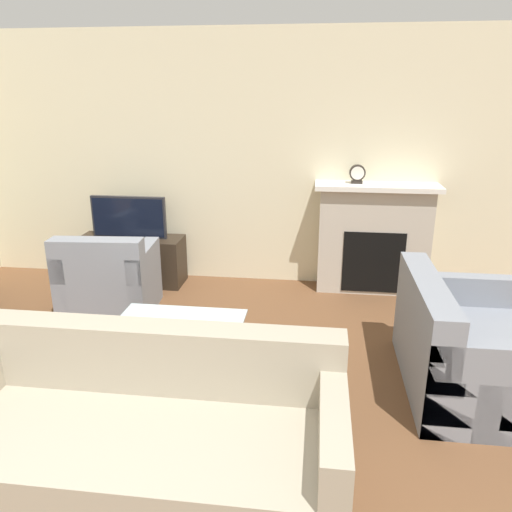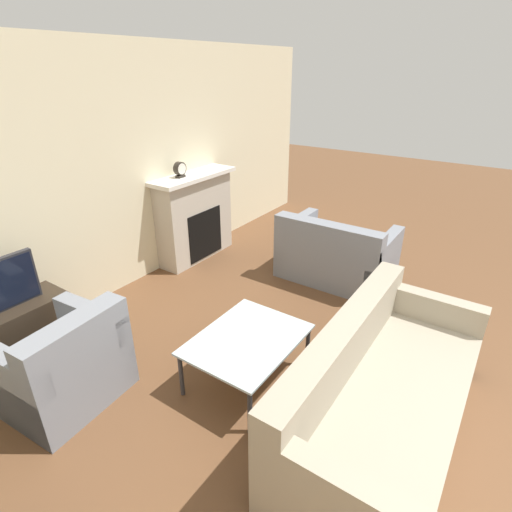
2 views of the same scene
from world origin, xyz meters
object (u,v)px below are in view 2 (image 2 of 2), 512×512
object	(u,v)px
couch_sectional	(380,396)
coffee_table	(247,342)
mantel_clock	(180,169)
couch_loveseat	(336,256)
armchair_accent	(64,368)

from	to	relation	value
couch_sectional	coffee_table	xyz separation A→B (m)	(-0.13, 1.07, 0.10)
coffee_table	mantel_clock	xyz separation A→B (m)	(1.39, 1.99, 0.88)
couch_sectional	couch_loveseat	bearing A→B (deg)	31.78
coffee_table	couch_loveseat	bearing A→B (deg)	4.01
couch_loveseat	coffee_table	world-z (taller)	couch_loveseat
armchair_accent	coffee_table	size ratio (longest dim) A/B	0.93
couch_sectional	couch_loveseat	distance (m)	2.32
armchair_accent	mantel_clock	distance (m)	2.72
armchair_accent	mantel_clock	world-z (taller)	mantel_clock
couch_sectional	armchair_accent	distance (m)	2.40
couch_sectional	armchair_accent	size ratio (longest dim) A/B	2.37
armchair_accent	coffee_table	distance (m)	1.44
couch_loveseat	mantel_clock	size ratio (longest dim) A/B	6.77
mantel_clock	coffee_table	bearing A→B (deg)	-124.90
couch_sectional	armchair_accent	bearing A→B (deg)	117.47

